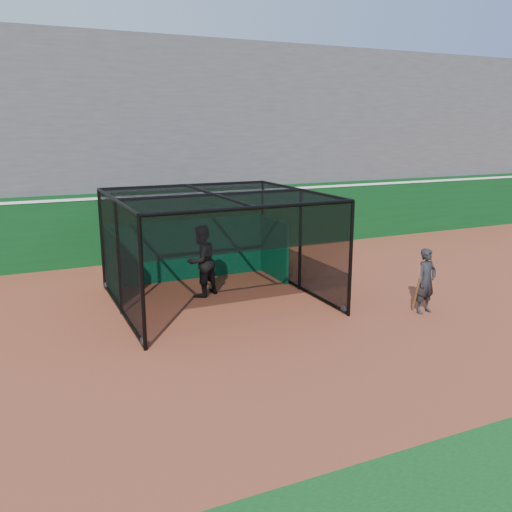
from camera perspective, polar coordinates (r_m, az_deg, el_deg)
name	(u,v)px	position (r m, az deg, el deg)	size (l,w,h in m)	color
ground	(277,334)	(12.83, 2.23, -8.16)	(120.00, 120.00, 0.00)	brown
outfield_wall	(173,223)	(20.17, -8.72, 3.50)	(50.00, 0.50, 2.50)	#0A3A15
grandstand	(145,133)	(23.53, -11.62, 12.59)	(50.00, 7.85, 8.95)	#4C4C4F
batting_cage	(216,249)	(14.81, -4.25, 0.76)	(5.34, 5.25, 2.96)	black
batter	(201,261)	(15.39, -5.80, -0.54)	(0.99, 0.77, 2.04)	black
on_deck_player	(426,281)	(14.64, 17.48, -2.54)	(0.68, 0.50, 1.70)	black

